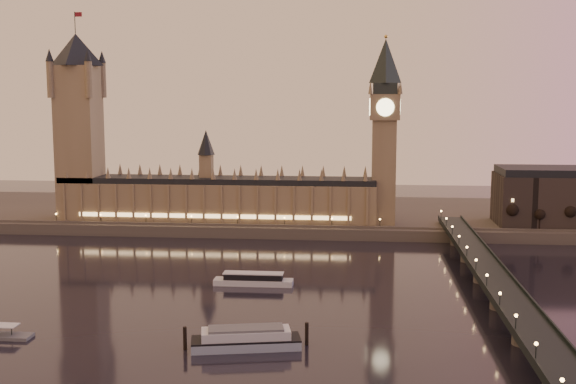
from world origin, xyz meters
TOP-DOWN VIEW (x-y plane):
  - ground at (0.00, 0.00)m, footprint 700.00×700.00m
  - far_embankment at (30.00, 165.00)m, footprint 560.00×130.00m
  - palace_of_westminster at (-40.12, 120.99)m, footprint 180.00×26.62m
  - victoria_tower at (-120.00, 121.00)m, footprint 31.68×31.68m
  - big_ben at (53.99, 120.99)m, footprint 17.68×17.68m
  - westminster_bridge at (91.61, 0.00)m, footprint 13.20×260.00m
  - bare_tree_0 at (124.10, 109.00)m, footprint 6.03×6.03m
  - bare_tree_1 at (138.40, 109.00)m, footprint 6.03×6.03m
  - bare_tree_2 at (152.71, 109.00)m, footprint 6.03×6.03m
  - cruise_boat_a at (-2.50, 5.71)m, footprint 32.54×7.12m
  - moored_barge at (5.96, -68.70)m, footprint 38.02×16.08m

SIDE VIEW (x-z plane):
  - ground at x=0.00m, z-range 0.00..0.00m
  - cruise_boat_a at x=-2.50m, z-range -0.31..4.89m
  - far_embankment at x=30.00m, z-range 0.00..6.00m
  - moored_barge at x=5.96m, z-range -0.55..6.56m
  - westminster_bridge at x=91.61m, z-range -2.13..13.17m
  - bare_tree_0 at x=124.10m, z-range 9.02..21.28m
  - bare_tree_1 at x=138.40m, z-range 9.02..21.28m
  - bare_tree_2 at x=152.71m, z-range 9.02..21.28m
  - palace_of_westminster at x=-40.12m, z-range -4.29..47.71m
  - big_ben at x=53.99m, z-range 11.95..115.95m
  - victoria_tower at x=-120.00m, z-range 6.79..124.79m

